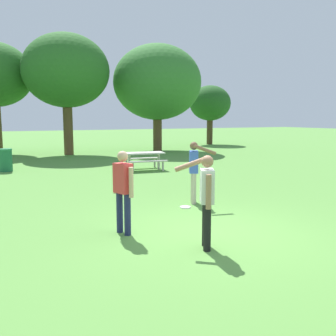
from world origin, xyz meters
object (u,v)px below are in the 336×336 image
Objects in this scene: person_bystander at (123,187)px; tree_back_left at (157,83)px; person_thrower at (194,167)px; trash_can_beside_table at (5,160)px; frisbee at (185,207)px; tree_back_right at (210,104)px; picnic_table_near at (144,157)px; tree_slender_mid at (66,71)px; person_catcher at (206,194)px.

person_bystander is 0.23× the size of tree_back_left.
person_thrower reaches higher than trash_can_beside_table.
person_bystander is 5.92× the size of frisbee.
person_bystander is 0.33× the size of tree_back_right.
trash_can_beside_table is at bearing 157.57° from picnic_table_near.
tree_back_left is (5.77, 14.58, 3.61)m from person_thrower.
tree_back_right is at bearing 15.49° from tree_slender_mid.
person_catcher is at bearing -117.35° from person_thrower.
tree_back_left reaches higher than trash_can_beside_table.
person_catcher is 0.33× the size of tree_back_right.
frisbee is at bearing -124.63° from tree_back_right.
person_catcher is at bearing -106.94° from picnic_table_near.
person_catcher is at bearing -94.52° from tree_slender_mid.
tree_slender_mid is (2.40, 16.35, 4.06)m from person_bystander.
person_thrower is at bearing -111.60° from tree_back_left.
tree_back_right is (14.91, 19.81, 2.46)m from person_bystander.
tree_back_left reaches higher than tree_back_right.
person_thrower is 1.00× the size of person_catcher.
tree_back_left is 7.54m from tree_back_right.
tree_back_right reaches higher than picnic_table_near.
picnic_table_near is at bearing -133.19° from tree_back_right.
tree_slender_mid is (1.41, 17.77, 4.04)m from person_catcher.
frisbee is 0.29× the size of trash_can_beside_table.
person_bystander is at bearing -115.71° from picnic_table_near.
trash_can_beside_table is 0.20× the size of tree_back_right.
tree_slender_mid reaches higher than trash_can_beside_table.
trash_can_beside_table is 0.13× the size of tree_slender_mid.
tree_back_left is (7.37, 17.68, 3.61)m from person_catcher.
tree_back_right reaches higher than trash_can_beside_table.
person_thrower is at bearing 32.76° from person_bystander.
person_bystander is at bearing -126.96° from tree_back_right.
person_bystander is at bearing -98.35° from tree_slender_mid.
picnic_table_near is (2.89, 9.50, -0.40)m from person_catcher.
person_catcher is 0.88× the size of picnic_table_near.
picnic_table_near is 10.15m from tree_back_left.
picnic_table_near is 0.38× the size of tree_back_right.
picnic_table_near is (1.76, 6.76, 0.55)m from frisbee.
person_bystander is 2.67m from frisbee.
trash_can_beside_table is (-3.67, 9.00, 0.47)m from frisbee.
person_catcher is at bearing -55.21° from person_bystander.
person_thrower is at bearing 37.54° from frisbee.
tree_back_right is at bearing 28.60° from tree_back_left.
person_thrower is 16.09m from tree_back_left.
tree_back_right is (6.54, 3.56, -1.16)m from tree_back_left.
tree_back_right reaches higher than frisbee.
person_thrower is 1.00× the size of person_bystander.
picnic_table_near is at bearing 64.29° from person_bystander.
frisbee is at bearing -142.46° from person_thrower.
person_thrower is 9.59m from trash_can_beside_table.
person_catcher is 9.94m from picnic_table_near.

